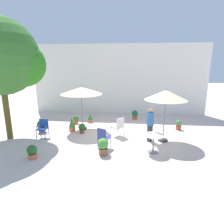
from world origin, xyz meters
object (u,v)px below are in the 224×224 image
Objects in this scene: patio_chair_0 at (103,137)px; patio_umbrella_1 at (166,96)px; patio_chair_1 at (119,126)px; potted_plant_0 at (90,118)px; potted_plant_6 at (42,126)px; shade_tree at (1,56)px; potted_plant_5 at (82,128)px; standing_person at (150,124)px; cafe_table_0 at (153,140)px; potted_plant_4 at (103,146)px; patio_chair_2 at (43,127)px; potted_plant_8 at (135,114)px; patio_umbrella_0 at (81,91)px; potted_plant_7 at (72,124)px; potted_plant_3 at (76,119)px; potted_plant_1 at (32,151)px; potted_plant_2 at (179,125)px.

patio_umbrella_1 is at bearing 23.45° from patio_chair_0.
potted_plant_0 is (-1.90, 2.17, -0.28)m from patio_chair_1.
shade_tree is at bearing -140.20° from potted_plant_6.
potted_plant_5 is 3.49m from standing_person.
cafe_table_0 is 2.03m from potted_plant_4.
patio_umbrella_1 reaches higher than patio_chair_2.
potted_plant_6 reaches higher than potted_plant_8.
patio_chair_0 is at bearing -57.71° from patio_umbrella_0.
potted_plant_0 is at bearing 41.47° from shade_tree.
patio_chair_1 reaches higher than patio_chair_0.
patio_umbrella_0 is 2.65m from patio_chair_2.
shade_tree is at bearing -154.84° from potted_plant_7.
shade_tree reaches higher than potted_plant_8.
potted_plant_0 is at bearing 132.09° from cafe_table_0.
patio_chair_0 is 1.92× the size of potted_plant_3.
shade_tree reaches higher than standing_person.
patio_umbrella_1 is 2.72× the size of patio_chair_2.
cafe_table_0 reaches higher than potted_plant_3.
potted_plant_3 is 0.94× the size of potted_plant_5.
potted_plant_1 is (2.08, -1.91, -3.54)m from shade_tree.
potted_plant_7 is 1.25× the size of potted_plant_8.
potted_plant_1 is at bearing -70.93° from potted_plant_6.
potted_plant_1 is 0.99× the size of potted_plant_2.
patio_umbrella_1 reaches higher than potted_plant_2.
patio_chair_2 is at bearing -111.50° from potted_plant_3.
patio_chair_2 is 1.20× the size of potted_plant_7.
standing_person is (3.51, -1.31, -1.31)m from patio_umbrella_0.
patio_umbrella_1 is 2.62× the size of patio_chair_0.
patio_umbrella_0 reaches higher than potted_plant_3.
potted_plant_2 is at bearing 8.37° from potted_plant_7.
patio_umbrella_1 is 2.65m from patio_chair_1.
potted_plant_2 is 0.81× the size of potted_plant_4.
patio_chair_1 is at bearing -34.43° from potted_plant_3.
potted_plant_2 is 0.83× the size of potted_plant_6.
potted_plant_8 is at bearing 31.37° from potted_plant_6.
potted_plant_5 is at bearing -63.27° from potted_plant_3.
patio_umbrella_0 is 2.66× the size of patio_chair_2.
potted_plant_1 is at bearing -139.53° from patio_chair_1.
shade_tree reaches higher than potted_plant_0.
patio_chair_1 is 0.60× the size of standing_person.
cafe_table_0 is (3.55, -2.50, -1.60)m from patio_umbrella_0.
potted_plant_4 is 0.91× the size of potted_plant_7.
potted_plant_6 is 5.72m from potted_plant_8.
potted_plant_7 reaches higher than potted_plant_1.
shade_tree is 4.90m from potted_plant_5.
patio_chair_1 reaches higher than cafe_table_0.
patio_chair_0 is 2.25m from potted_plant_5.
patio_chair_0 is 1.41× the size of potted_plant_6.
potted_plant_1 is 0.91× the size of potted_plant_8.
cafe_table_0 reaches higher than potted_plant_1.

